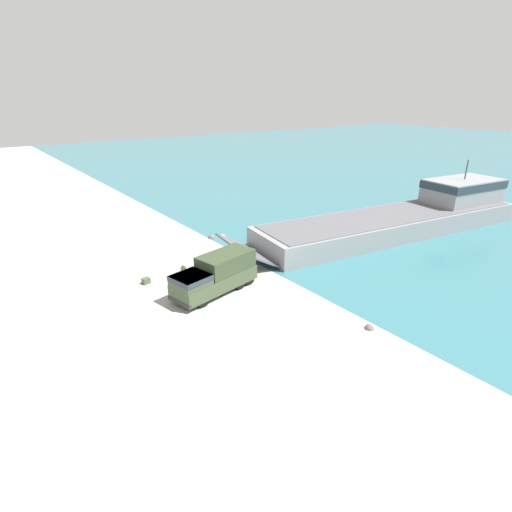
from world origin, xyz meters
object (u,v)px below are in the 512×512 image
soldier_on_ramp (184,272)px  military_truck (216,274)px  cargo_crate (146,281)px  landing_craft (410,214)px

soldier_on_ramp → military_truck: bearing=-142.2°
military_truck → soldier_on_ramp: military_truck is taller
cargo_crate → landing_craft: bearing=81.3°
military_truck → landing_craft: bearing=168.9°
military_truck → cargo_crate: (-4.90, -4.02, -1.30)m
landing_craft → soldier_on_ramp: 28.57m
military_truck → cargo_crate: 6.47m
landing_craft → cargo_crate: (-4.75, -31.08, -1.59)m
landing_craft → soldier_on_ramp: (-2.91, -28.40, -0.84)m
landing_craft → military_truck: size_ratio=4.89×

